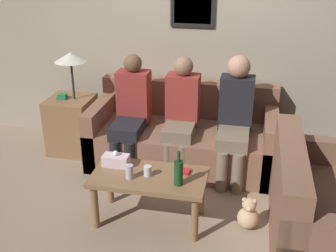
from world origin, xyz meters
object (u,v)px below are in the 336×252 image
object	(u,v)px
drinking_glass	(148,171)
couch_main	(184,137)
person_left	(131,109)
couch_side	(326,212)
person_right	(235,115)
person_middle	(181,112)
coffee_table	(149,183)
wine_bottle	(179,172)
teddy_bear	(248,215)

from	to	relation	value
drinking_glass	couch_main	bearing A→B (deg)	84.51
drinking_glass	person_left	xyz separation A→B (m)	(-0.43, 0.97, 0.14)
couch_side	person_right	size ratio (longest dim) A/B	1.08
couch_side	drinking_glass	world-z (taller)	couch_side
person_left	person_right	distance (m)	1.09
drinking_glass	person_middle	bearing A→B (deg)	83.97
coffee_table	drinking_glass	xyz separation A→B (m)	(-0.01, -0.01, 0.12)
couch_side	wine_bottle	bearing A→B (deg)	94.10
couch_main	couch_side	world-z (taller)	same
person_left	teddy_bear	size ratio (longest dim) A/B	4.09
drinking_glass	person_left	distance (m)	1.07
person_left	teddy_bear	bearing A→B (deg)	-34.72
couch_side	person_left	world-z (taller)	person_left
person_middle	teddy_bear	bearing A→B (deg)	-50.32
couch_side	coffee_table	xyz separation A→B (m)	(-1.45, 0.00, 0.09)
person_left	teddy_bear	distance (m)	1.65
person_right	wine_bottle	bearing A→B (deg)	-109.88
person_middle	wine_bottle	bearing A→B (deg)	-80.79
coffee_table	person_left	distance (m)	1.09
person_middle	coffee_table	bearing A→B (deg)	-95.61
teddy_bear	drinking_glass	bearing A→B (deg)	-174.70
teddy_bear	person_left	bearing A→B (deg)	145.28
couch_main	coffee_table	bearing A→B (deg)	-95.12
couch_side	wine_bottle	world-z (taller)	couch_side
couch_main	person_right	bearing A→B (deg)	-17.67
couch_main	wine_bottle	bearing A→B (deg)	-82.18
person_left	person_middle	world-z (taller)	person_middle
couch_side	wine_bottle	size ratio (longest dim) A/B	4.48
coffee_table	teddy_bear	world-z (taller)	coffee_table
person_middle	person_right	size ratio (longest dim) A/B	0.96
coffee_table	wine_bottle	world-z (taller)	wine_bottle
person_right	person_left	bearing A→B (deg)	179.89
coffee_table	person_left	world-z (taller)	person_left
coffee_table	person_left	bearing A→B (deg)	114.38
person_right	couch_main	bearing A→B (deg)	162.33
drinking_glass	person_middle	distance (m)	1.01
person_middle	couch_side	bearing A→B (deg)	-36.04
person_middle	drinking_glass	bearing A→B (deg)	-96.03
couch_side	teddy_bear	bearing A→B (deg)	82.93
couch_side	drinking_glass	xyz separation A→B (m)	(-1.46, -0.01, 0.21)
coffee_table	person_right	distance (m)	1.19
drinking_glass	couch_side	bearing A→B (deg)	0.22
person_middle	person_right	distance (m)	0.55
person_middle	teddy_bear	world-z (taller)	person_middle
drinking_glass	wine_bottle	bearing A→B (deg)	-15.85
drinking_glass	person_right	distance (m)	1.18
couch_main	person_middle	world-z (taller)	person_middle
wine_bottle	teddy_bear	bearing A→B (deg)	15.24
couch_main	person_middle	xyz separation A→B (m)	(-0.01, -0.15, 0.36)
wine_bottle	person_right	bearing A→B (deg)	70.12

